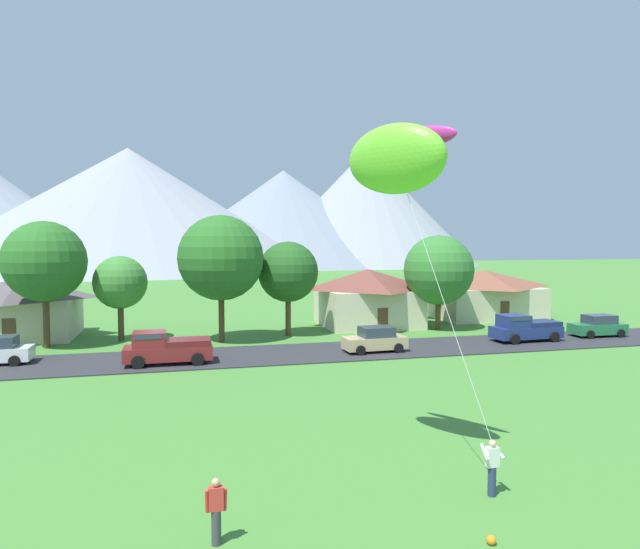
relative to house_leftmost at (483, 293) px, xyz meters
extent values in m
cube|color=#2D2D33|center=(-23.24, -13.18, -2.40)|extent=(160.00, 6.64, 0.08)
cone|color=gray|center=(5.07, 135.25, 13.24)|extent=(88.28, 88.28, 31.36)
cone|color=#8E939E|center=(31.92, 129.09, 16.67)|extent=(73.79, 73.79, 38.22)
cone|color=#8E939E|center=(-42.63, 118.29, 14.60)|extent=(109.27, 109.27, 34.08)
cube|color=beige|center=(0.00, 0.00, -0.92)|extent=(9.87, 7.61, 3.04)
pyramid|color=brown|center=(0.00, 0.00, 1.44)|extent=(10.66, 8.22, 1.67)
cube|color=brown|center=(0.00, -3.82, -1.44)|extent=(0.90, 0.06, 2.00)
cube|color=beige|center=(-40.98, -1.97, -0.91)|extent=(7.80, 6.99, 3.07)
pyramid|color=#564C51|center=(-40.98, -1.97, 1.47)|extent=(8.42, 7.55, 1.69)
cube|color=brown|center=(-40.98, -5.49, -1.44)|extent=(0.90, 0.06, 2.00)
cube|color=beige|center=(-12.82, -2.24, -0.81)|extent=(8.09, 7.59, 3.27)
pyramid|color=brown|center=(-12.82, -2.24, 1.72)|extent=(8.73, 8.20, 1.80)
cube|color=brown|center=(-12.82, -6.05, -1.44)|extent=(0.90, 0.06, 2.00)
cylinder|color=brown|center=(-7.72, -5.81, -1.01)|extent=(0.44, 0.44, 2.86)
sphere|color=#33752D|center=(-7.72, -5.81, 2.64)|extent=(5.94, 5.94, 5.94)
cylinder|color=#4C3823|center=(-38.22, -6.83, -0.44)|extent=(0.44, 0.44, 4.00)
sphere|color=#286623|center=(-38.22, -6.83, 3.67)|extent=(5.65, 5.65, 5.65)
cylinder|color=brown|center=(-20.73, -5.74, -0.79)|extent=(0.44, 0.44, 3.30)
sphere|color=#23561E|center=(-20.73, -5.74, 2.66)|extent=(4.82, 4.82, 4.82)
cylinder|color=#4C3823|center=(-26.11, -7.38, -0.49)|extent=(0.44, 0.44, 3.91)
sphere|color=#286623|center=(-26.11, -7.38, 3.85)|extent=(6.35, 6.35, 6.35)
cylinder|color=#4C3823|center=(-33.44, -4.98, -0.97)|extent=(0.44, 0.44, 2.94)
sphere|color=#3D7F33|center=(-33.44, -4.98, 1.99)|extent=(3.99, 3.99, 3.99)
cube|color=#237042|center=(2.66, -12.49, -1.76)|extent=(4.26, 1.94, 0.80)
cube|color=#2D3847|center=(2.81, -12.50, -1.02)|extent=(2.25, 1.66, 0.68)
cylinder|color=black|center=(1.28, -13.37, -2.04)|extent=(0.65, 0.26, 0.64)
cylinder|color=black|center=(1.34, -11.53, -2.04)|extent=(0.65, 0.26, 0.64)
cylinder|color=black|center=(3.98, -13.46, -2.04)|extent=(0.65, 0.26, 0.64)
cylinder|color=black|center=(4.04, -11.62, -2.04)|extent=(0.65, 0.26, 0.64)
cylinder|color=black|center=(-38.71, -13.01, -2.04)|extent=(0.64, 0.24, 0.64)
cylinder|color=black|center=(-38.71, -11.17, -2.04)|extent=(0.64, 0.24, 0.64)
cube|color=tan|center=(-16.41, -14.01, -1.76)|extent=(4.28, 1.99, 0.80)
cube|color=#2D3847|center=(-16.26, -14.00, -1.02)|extent=(2.27, 1.68, 0.68)
cylinder|color=black|center=(-17.72, -14.99, -2.04)|extent=(0.65, 0.27, 0.64)
cylinder|color=black|center=(-17.80, -13.15, -2.04)|extent=(0.65, 0.27, 0.64)
cylinder|color=black|center=(-15.02, -14.86, -2.04)|extent=(0.65, 0.27, 0.64)
cylinder|color=black|center=(-15.11, -13.03, -2.04)|extent=(0.65, 0.27, 0.64)
cube|color=maroon|center=(-29.84, -14.49, -1.69)|extent=(5.21, 2.03, 0.84)
cube|color=maroon|center=(-30.94, -14.50, -0.82)|extent=(1.91, 1.85, 0.90)
cube|color=#2D3847|center=(-30.94, -14.50, -0.55)|extent=(1.63, 1.89, 0.28)
cube|color=maroon|center=(-28.69, -14.48, -1.09)|extent=(2.71, 1.98, 0.36)
cylinder|color=black|center=(-31.53, -15.52, -1.98)|extent=(0.76, 0.28, 0.76)
cylinder|color=black|center=(-31.54, -13.48, -1.98)|extent=(0.76, 0.28, 0.76)
cylinder|color=black|center=(-28.13, -15.50, -1.98)|extent=(0.76, 0.28, 0.76)
cylinder|color=black|center=(-28.14, -13.46, -1.98)|extent=(0.76, 0.28, 0.76)
cube|color=navy|center=(-4.06, -12.97, -1.69)|extent=(5.27, 2.20, 0.84)
cube|color=navy|center=(-5.16, -13.02, -0.82)|extent=(1.97, 1.91, 0.90)
cube|color=#2D3847|center=(-5.16, -13.02, -0.55)|extent=(1.69, 1.94, 0.28)
cube|color=navy|center=(-2.91, -12.93, -1.09)|extent=(2.78, 2.06, 0.36)
cylinder|color=black|center=(-5.72, -14.06, -1.98)|extent=(0.77, 0.31, 0.76)
cylinder|color=black|center=(-5.80, -12.02, -1.98)|extent=(0.77, 0.31, 0.76)
cylinder|color=black|center=(-2.32, -13.92, -1.98)|extent=(0.77, 0.31, 0.76)
cylinder|color=black|center=(-2.40, -11.89, -1.98)|extent=(0.77, 0.31, 0.76)
cylinder|color=navy|center=(-20.33, -35.04, -2.00)|extent=(0.24, 0.24, 0.88)
cube|color=white|center=(-20.33, -35.04, -1.27)|extent=(0.36, 0.22, 0.58)
sphere|color=beige|center=(-20.33, -35.04, -0.87)|extent=(0.21, 0.21, 0.21)
cylinder|color=white|center=(-20.55, -34.98, -1.13)|extent=(0.18, 0.55, 0.37)
cylinder|color=white|center=(-20.11, -34.98, -1.13)|extent=(0.18, 0.55, 0.37)
ellipsoid|color=#72D133|center=(-22.38, -32.41, 7.65)|extent=(3.37, 4.02, 2.43)
ellipsoid|color=#D12D9E|center=(-21.93, -32.12, 8.32)|extent=(2.47, 3.48, 0.84)
cylinder|color=silver|center=(-21.36, -33.73, 3.38)|extent=(2.07, 2.66, 8.55)
cylinder|color=#3D3D42|center=(-28.35, -35.75, -2.00)|extent=(0.24, 0.24, 0.88)
cube|color=red|center=(-28.35, -35.75, -1.27)|extent=(0.36, 0.22, 0.58)
sphere|color=tan|center=(-28.35, -35.75, -0.87)|extent=(0.21, 0.21, 0.21)
cylinder|color=red|center=(-28.57, -35.75, -1.32)|extent=(0.12, 0.18, 0.59)
cylinder|color=red|center=(-28.13, -35.75, -1.32)|extent=(0.12, 0.18, 0.59)
sphere|color=orange|center=(-21.79, -37.42, -2.32)|extent=(0.24, 0.24, 0.24)
camera|label=1|loc=(-29.15, -49.31, 4.99)|focal=31.38mm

